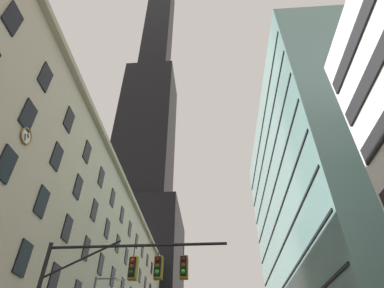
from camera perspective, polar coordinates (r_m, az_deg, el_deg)
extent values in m
cube|color=#BCAF93|center=(47.57, -22.84, -21.35)|extent=(14.51, 70.42, 25.91)
cube|color=tan|center=(49.54, -11.43, -8.56)|extent=(0.70, 70.42, 0.60)
cube|color=black|center=(24.96, -28.53, -17.85)|extent=(0.14, 1.40, 2.20)
cube|color=black|center=(29.18, -23.94, -21.60)|extent=(0.14, 1.40, 2.20)
cube|color=black|center=(22.82, -30.87, -3.18)|extent=(0.14, 1.40, 2.20)
cube|color=black|center=(26.43, -25.80, -9.48)|extent=(0.14, 1.40, 2.20)
cube|color=black|center=(30.45, -21.90, -14.14)|extent=(0.14, 1.40, 2.20)
cube|color=black|center=(34.71, -18.82, -17.65)|extent=(0.14, 1.40, 2.20)
cube|color=black|center=(39.16, -16.34, -20.34)|extent=(0.14, 1.40, 2.20)
cube|color=black|center=(43.72, -14.32, -22.46)|extent=(0.14, 1.40, 2.20)
cube|color=black|center=(48.37, -12.63, -24.15)|extent=(0.14, 1.40, 2.20)
cube|color=black|center=(25.13, -27.82, 4.64)|extent=(0.14, 1.40, 2.20)
cube|color=black|center=(28.46, -23.52, -2.12)|extent=(0.14, 1.40, 2.20)
cube|color=black|center=(32.22, -20.16, -7.38)|extent=(0.14, 1.40, 2.20)
cube|color=black|center=(36.28, -17.47, -11.49)|extent=(0.14, 1.40, 2.20)
cube|color=black|center=(40.55, -15.28, -14.74)|extent=(0.14, 1.40, 2.20)
cube|color=black|center=(44.97, -13.46, -17.34)|extent=(0.14, 1.40, 2.20)
cube|color=black|center=(49.50, -11.94, -19.46)|extent=(0.14, 1.40, 2.20)
cube|color=black|center=(54.12, -10.64, -21.21)|extent=(0.14, 1.40, 2.20)
cube|color=black|center=(58.79, -9.52, -22.67)|extent=(0.14, 1.40, 2.20)
cube|color=black|center=(63.52, -8.55, -23.91)|extent=(0.14, 1.40, 2.20)
cube|color=black|center=(25.49, -30.00, 19.29)|extent=(0.14, 1.40, 2.20)
cube|color=black|center=(27.89, -25.28, 11.02)|extent=(0.14, 1.40, 2.20)
cube|color=black|center=(30.92, -21.60, 4.17)|extent=(0.14, 1.40, 2.20)
cube|color=black|center=(34.41, -18.67, -1.40)|extent=(0.14, 1.40, 2.20)
cube|color=black|center=(38.24, -16.29, -5.90)|extent=(0.14, 1.40, 2.20)
cube|color=black|center=(42.31, -14.34, -9.54)|extent=(0.14, 1.40, 2.20)
cube|color=black|center=(46.57, -12.70, -12.53)|extent=(0.14, 1.40, 2.20)
cube|color=black|center=(50.96, -11.31, -15.00)|extent=(0.14, 1.40, 2.20)
cube|color=black|center=(55.45, -10.12, -17.07)|extent=(0.14, 1.40, 2.20)
cube|color=black|center=(60.02, -9.09, -18.82)|extent=(0.14, 1.40, 2.20)
cube|color=black|center=(64.66, -8.19, -20.32)|extent=(0.14, 1.40, 2.20)
cube|color=black|center=(69.35, -7.39, -21.61)|extent=(0.14, 1.40, 2.20)
torus|color=olive|center=(24.64, -28.04, 1.29)|extent=(0.11, 1.25, 1.25)
cylinder|color=silver|center=(24.66, -28.12, 1.29)|extent=(0.05, 1.08, 1.08)
cube|color=black|center=(24.75, -27.81, 1.32)|extent=(0.03, 0.29, 0.28)
cube|color=black|center=(24.44, -28.23, 1.14)|extent=(0.03, 0.31, 0.43)
cube|color=black|center=(120.25, -8.36, 1.47)|extent=(19.53, 19.53, 65.11)
cube|color=black|center=(175.96, -6.07, 20.15)|extent=(12.56, 12.56, 81.39)
cube|color=black|center=(19.34, 31.61, 14.65)|extent=(0.16, 10.84, 1.10)
cube|color=black|center=(21.57, 28.87, 19.64)|extent=(0.16, 10.84, 1.10)
cube|color=gray|center=(48.87, 24.39, -12.02)|extent=(15.51, 39.94, 40.48)
cube|color=black|center=(44.05, 17.12, -22.66)|extent=(0.12, 38.94, 0.24)
cube|color=black|center=(45.19, 16.15, -17.82)|extent=(0.12, 38.94, 0.24)
cube|color=black|center=(46.65, 15.28, -13.25)|extent=(0.12, 38.94, 0.24)
cube|color=black|center=(48.39, 14.50, -8.98)|extent=(0.12, 38.94, 0.24)
cube|color=black|center=(50.39, 13.79, -5.02)|extent=(0.12, 38.94, 0.24)
cube|color=black|center=(52.62, 13.15, -1.38)|extent=(0.12, 38.94, 0.24)
cube|color=black|center=(55.05, 12.56, 1.95)|extent=(0.12, 38.94, 0.24)
cylinder|color=black|center=(16.57, -10.01, -17.86)|extent=(8.94, 0.14, 0.14)
cylinder|color=black|center=(17.20, -19.50, -19.24)|extent=(3.67, 0.10, 1.84)
cylinder|color=black|center=(16.50, -10.53, -18.82)|extent=(0.04, 0.04, 0.60)
cube|color=black|center=(16.27, -10.85, -21.30)|extent=(0.30, 0.30, 0.90)
cube|color=olive|center=(16.43, -10.71, -21.48)|extent=(0.40, 0.40, 1.04)
sphere|color=red|center=(16.21, -10.86, -20.19)|extent=(0.20, 0.20, 0.20)
sphere|color=#4B3A08|center=(16.13, -10.98, -21.13)|extent=(0.20, 0.20, 0.20)
sphere|color=#083D10|center=(16.05, -11.11, -22.08)|extent=(0.20, 0.20, 0.20)
cylinder|color=black|center=(16.26, -6.08, -18.92)|extent=(0.04, 0.04, 0.60)
cube|color=black|center=(16.03, -6.26, -21.45)|extent=(0.30, 0.30, 0.90)
cube|color=olive|center=(16.19, -6.16, -21.62)|extent=(0.40, 0.40, 1.04)
sphere|color=#450808|center=(15.96, -6.29, -20.32)|extent=(0.20, 0.20, 0.20)
sphere|color=#4B3A08|center=(15.87, -6.36, -21.28)|extent=(0.20, 0.20, 0.20)
sphere|color=green|center=(15.80, -6.43, -22.25)|extent=(0.20, 0.20, 0.20)
cylinder|color=black|center=(16.10, -1.51, -18.92)|extent=(0.04, 0.04, 0.60)
cube|color=black|center=(15.87, -1.55, -21.47)|extent=(0.30, 0.30, 0.90)
cube|color=olive|center=(16.03, -1.50, -21.65)|extent=(0.40, 0.40, 1.04)
sphere|color=#450808|center=(15.80, -1.59, -20.33)|extent=(0.20, 0.20, 0.20)
sphere|color=#4B3A08|center=(15.72, -1.61, -21.30)|extent=(0.20, 0.20, 0.20)
sphere|color=green|center=(15.64, -1.63, -22.29)|extent=(0.20, 0.20, 0.20)
cylinder|color=#47474C|center=(30.57, -15.19, -22.69)|extent=(2.10, 0.10, 0.10)
ellipsoid|color=#EFE5C6|center=(30.24, -13.18, -23.02)|extent=(0.56, 0.32, 0.24)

